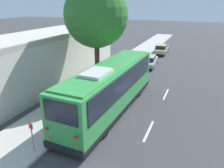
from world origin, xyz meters
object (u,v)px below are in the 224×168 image
street_tree (97,11)px  parked_sedan_tan (161,49)px  parked_sedan_silver (149,61)px  sign_post_near (32,137)px  shuttle_bus (111,86)px  sign_post_far (55,121)px

street_tree → parked_sedan_tan: bearing=-9.5°
parked_sedan_silver → sign_post_near: size_ratio=2.93×
shuttle_bus → sign_post_far: shuttle_bus is taller
shuttle_bus → sign_post_near: size_ratio=7.22×
shuttle_bus → parked_sedan_silver: (12.23, 0.26, -1.26)m
parked_sedan_tan → street_tree: street_tree is taller
parked_sedan_silver → sign_post_far: bearing=170.1°
parked_sedan_tan → street_tree: 17.01m
parked_sedan_tan → sign_post_near: 25.37m
shuttle_bus → sign_post_near: (-5.85, 1.73, -0.89)m
shuttle_bus → street_tree: bearing=38.5°
shuttle_bus → sign_post_near: bearing=165.3°
parked_sedan_silver → sign_post_near: sign_post_near is taller
shuttle_bus → sign_post_far: bearing=158.4°
sign_post_far → parked_sedan_tan: bearing=-3.9°
parked_sedan_silver → parked_sedan_tan: parked_sedan_tan is taller
sign_post_far → shuttle_bus: bearing=-23.4°
sign_post_near → sign_post_far: (1.86, 0.00, -0.11)m
shuttle_bus → street_tree: street_tree is taller
parked_sedan_tan → sign_post_far: bearing=175.3°
parked_sedan_tan → sign_post_far: sign_post_far is taller
shuttle_bus → parked_sedan_silver: 12.30m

